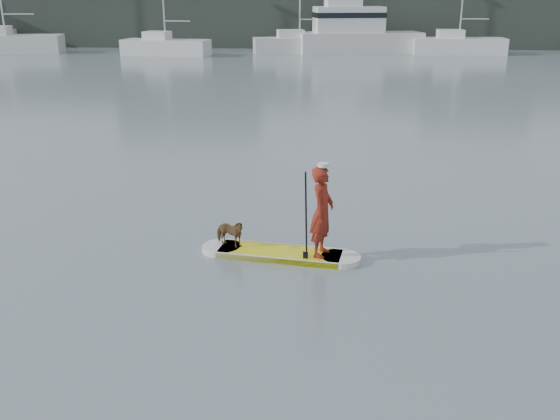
# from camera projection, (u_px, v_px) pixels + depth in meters

# --- Properties ---
(ground) EXTENTS (140.00, 140.00, 0.00)m
(ground) POSITION_uv_depth(u_px,v_px,m) (114.00, 346.00, 9.54)
(ground) COLOR slate
(ground) RESTS_ON ground
(paddleboard) EXTENTS (3.27, 1.18, 0.12)m
(paddleboard) POSITION_uv_depth(u_px,v_px,m) (280.00, 253.00, 12.72)
(paddleboard) COLOR yellow
(paddleboard) RESTS_ON ground
(paddler) EXTENTS (0.60, 0.76, 1.83)m
(paddler) POSITION_uv_depth(u_px,v_px,m) (322.00, 212.00, 12.22)
(paddler) COLOR maroon
(paddler) RESTS_ON paddleboard
(white_cap) EXTENTS (0.22, 0.22, 0.07)m
(white_cap) POSITION_uv_depth(u_px,v_px,m) (323.00, 165.00, 11.90)
(white_cap) COLOR silver
(white_cap) RESTS_ON paddler
(dog) EXTENTS (0.77, 0.56, 0.59)m
(dog) POSITION_uv_depth(u_px,v_px,m) (229.00, 233.00, 12.82)
(dog) COLOR #54381C
(dog) RESTS_ON paddleboard
(paddle) EXTENTS (0.10, 0.30, 2.00)m
(paddle) POSITION_uv_depth(u_px,v_px,m) (306.00, 226.00, 12.11)
(paddle) COLOR black
(paddle) RESTS_ON ground
(sailboat_b) EXTENTS (9.35, 4.15, 13.42)m
(sailboat_b) POSITION_uv_depth(u_px,v_px,m) (5.00, 42.00, 52.44)
(sailboat_b) COLOR silver
(sailboat_b) RESTS_ON ground
(sailboat_c) EXTENTS (7.29, 3.30, 10.10)m
(sailboat_c) POSITION_uv_depth(u_px,v_px,m) (165.00, 46.00, 50.62)
(sailboat_c) COLOR silver
(sailboat_c) RESTS_ON ground
(sailboat_d) EXTENTS (7.98, 3.87, 11.29)m
(sailboat_d) POSITION_uv_depth(u_px,v_px,m) (299.00, 43.00, 52.46)
(sailboat_d) COLOR silver
(sailboat_d) RESTS_ON ground
(sailboat_e) EXTENTS (7.54, 2.54, 10.88)m
(sailboat_e) POSITION_uv_depth(u_px,v_px,m) (458.00, 44.00, 51.63)
(sailboat_e) COLOR silver
(sailboat_e) RESTS_ON ground
(motor_yacht_a) EXTENTS (10.73, 5.12, 6.19)m
(motor_yacht_a) POSITION_uv_depth(u_px,v_px,m) (355.00, 32.00, 52.25)
(motor_yacht_a) COLOR silver
(motor_yacht_a) RESTS_ON ground
(shore_mass) EXTENTS (90.00, 6.00, 6.00)m
(shore_mass) POSITION_uv_depth(u_px,v_px,m) (290.00, 13.00, 58.35)
(shore_mass) COLOR black
(shore_mass) RESTS_ON ground
(shore_building_east) EXTENTS (10.00, 4.00, 8.00)m
(shore_building_east) POSITION_uv_depth(u_px,v_px,m) (484.00, 2.00, 57.85)
(shore_building_east) COLOR black
(shore_building_east) RESTS_ON ground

